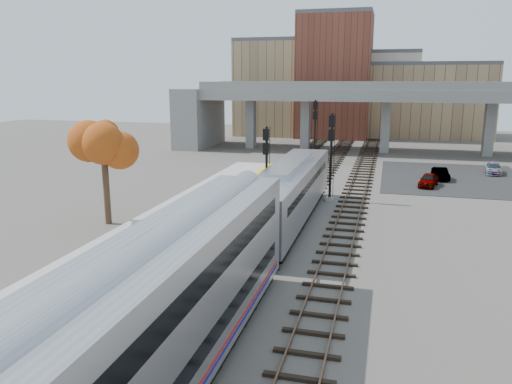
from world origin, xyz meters
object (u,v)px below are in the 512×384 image
at_px(car_a, 428,180).
at_px(tree, 103,141).
at_px(signal_mast_far, 315,131).
at_px(car_b, 441,174).
at_px(signal_mast_near, 266,173).
at_px(car_c, 493,168).
at_px(signal_mast_mid, 331,158).
at_px(locomotive, 289,191).
at_px(coach, 123,356).

bearing_deg(car_a, tree, -127.30).
xyz_separation_m(signal_mast_far, car_b, (13.80, -7.46, -3.15)).
xyz_separation_m(signal_mast_near, car_c, (19.52, 21.72, -2.54)).
bearing_deg(car_a, signal_mast_far, 151.22).
bearing_deg(signal_mast_near, signal_mast_far, 90.00).
bearing_deg(car_c, tree, -130.77).
distance_m(tree, car_a, 29.57).
height_order(signal_mast_mid, signal_mast_far, signal_mast_far).
distance_m(signal_mast_near, car_b, 22.01).
distance_m(car_a, car_b, 3.97).
bearing_deg(locomotive, tree, -164.69).
height_order(signal_mast_near, signal_mast_mid, signal_mast_mid).
bearing_deg(tree, car_b, 42.94).
relative_size(locomotive, car_b, 5.41).
xyz_separation_m(tree, car_b, (23.88, 22.22, -5.15)).
distance_m(tree, car_b, 33.03).
bearing_deg(car_a, car_c, 63.18).
relative_size(coach, signal_mast_near, 3.83).
xyz_separation_m(signal_mast_mid, car_b, (9.70, 11.59, -2.99)).
height_order(signal_mast_near, car_b, signal_mast_near).
xyz_separation_m(signal_mast_mid, car_c, (15.42, 16.36, -3.00)).
height_order(locomotive, car_c, locomotive).
bearing_deg(tree, car_c, 42.36).
bearing_deg(car_c, car_a, -123.17).
distance_m(signal_mast_mid, signal_mast_far, 19.49).
distance_m(coach, tree, 22.99).
bearing_deg(signal_mast_far, locomotive, -85.44).
bearing_deg(signal_mast_mid, car_b, 50.07).
height_order(signal_mast_far, car_b, signal_mast_far).
xyz_separation_m(car_a, car_b, (1.40, 3.71, -0.03)).
bearing_deg(locomotive, car_c, 53.63).
distance_m(locomotive, signal_mast_mid, 7.68).
bearing_deg(signal_mast_near, locomotive, -42.69).
distance_m(signal_mast_mid, car_b, 15.41).
distance_m(locomotive, signal_mast_far, 26.47).
bearing_deg(signal_mast_near, car_c, 48.05).
bearing_deg(signal_mast_far, signal_mast_mid, -77.85).
distance_m(coach, signal_mast_mid, 29.98).
bearing_deg(signal_mast_far, tree, -108.75).
xyz_separation_m(signal_mast_near, car_a, (12.40, 13.24, -2.49)).
distance_m(signal_mast_far, car_b, 16.00).
distance_m(signal_mast_mid, car_c, 22.68).
distance_m(signal_mast_far, tree, 31.41).
height_order(locomotive, signal_mast_far, signal_mast_far).
bearing_deg(car_c, car_b, -133.32).
bearing_deg(car_c, signal_mast_mid, -126.44).
distance_m(locomotive, signal_mast_near, 2.98).
bearing_deg(tree, car_a, 39.48).
relative_size(car_a, car_c, 0.92).
height_order(coach, signal_mast_far, signal_mast_far).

